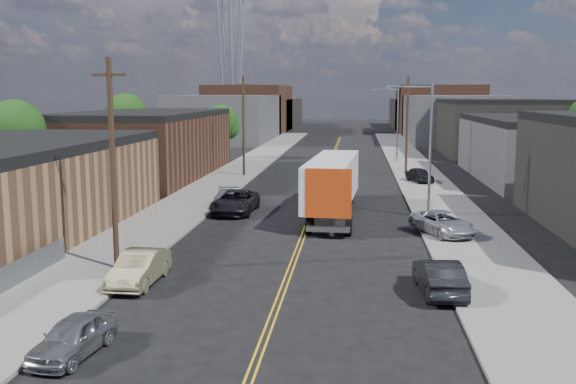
% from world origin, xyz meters
% --- Properties ---
extents(ground, '(260.00, 260.00, 0.00)m').
position_xyz_m(ground, '(0.00, 60.00, 0.00)').
color(ground, black).
rests_on(ground, ground).
extents(centerline, '(0.32, 120.00, 0.01)m').
position_xyz_m(centerline, '(0.00, 45.00, 0.01)').
color(centerline, gold).
rests_on(centerline, ground).
extents(sidewalk_left, '(5.00, 140.00, 0.15)m').
position_xyz_m(sidewalk_left, '(-9.50, 45.00, 0.07)').
color(sidewalk_left, slate).
rests_on(sidewalk_left, ground).
extents(sidewalk_right, '(5.00, 140.00, 0.15)m').
position_xyz_m(sidewalk_right, '(9.50, 45.00, 0.07)').
color(sidewalk_right, slate).
rests_on(sidewalk_right, ground).
extents(warehouse_tan, '(12.00, 22.00, 5.60)m').
position_xyz_m(warehouse_tan, '(-18.00, 18.00, 2.80)').
color(warehouse_tan, '#8C6240').
rests_on(warehouse_tan, ground).
extents(warehouse_brown, '(12.00, 26.00, 6.60)m').
position_xyz_m(warehouse_brown, '(-18.00, 44.00, 3.30)').
color(warehouse_brown, '#4D2C1F').
rests_on(warehouse_brown, ground).
extents(industrial_right_b, '(14.00, 24.00, 6.10)m').
position_xyz_m(industrial_right_b, '(22.00, 46.00, 3.05)').
color(industrial_right_b, '#3C3C3F').
rests_on(industrial_right_b, ground).
extents(industrial_right_c, '(14.00, 22.00, 7.60)m').
position_xyz_m(industrial_right_c, '(22.00, 72.00, 3.80)').
color(industrial_right_c, black).
rests_on(industrial_right_c, ground).
extents(skyline_left_a, '(16.00, 30.00, 8.00)m').
position_xyz_m(skyline_left_a, '(-20.00, 95.00, 4.00)').
color(skyline_left_a, '#3C3C3F').
rests_on(skyline_left_a, ground).
extents(skyline_right_a, '(16.00, 30.00, 8.00)m').
position_xyz_m(skyline_right_a, '(20.00, 95.00, 4.00)').
color(skyline_right_a, '#3C3C3F').
rests_on(skyline_right_a, ground).
extents(skyline_left_b, '(16.00, 26.00, 10.00)m').
position_xyz_m(skyline_left_b, '(-20.00, 120.00, 5.00)').
color(skyline_left_b, '#4D2C1F').
rests_on(skyline_left_b, ground).
extents(skyline_right_b, '(16.00, 26.00, 10.00)m').
position_xyz_m(skyline_right_b, '(20.00, 120.00, 5.00)').
color(skyline_right_b, '#4D2C1F').
rests_on(skyline_right_b, ground).
extents(skyline_left_c, '(16.00, 40.00, 7.00)m').
position_xyz_m(skyline_left_c, '(-20.00, 140.00, 3.50)').
color(skyline_left_c, black).
rests_on(skyline_left_c, ground).
extents(skyline_right_c, '(16.00, 40.00, 7.00)m').
position_xyz_m(skyline_right_c, '(20.00, 140.00, 3.50)').
color(skyline_right_c, black).
rests_on(skyline_right_c, ground).
extents(streetlight_near, '(3.39, 0.25, 9.00)m').
position_xyz_m(streetlight_near, '(7.60, 25.00, 5.33)').
color(streetlight_near, gray).
rests_on(streetlight_near, ground).
extents(streetlight_far, '(3.39, 0.25, 9.00)m').
position_xyz_m(streetlight_far, '(7.60, 60.00, 5.33)').
color(streetlight_far, gray).
rests_on(streetlight_far, ground).
extents(utility_pole_left_near, '(1.60, 0.26, 10.00)m').
position_xyz_m(utility_pole_left_near, '(-8.20, 10.00, 5.14)').
color(utility_pole_left_near, black).
rests_on(utility_pole_left_near, ground).
extents(utility_pole_left_far, '(1.60, 0.26, 10.00)m').
position_xyz_m(utility_pole_left_far, '(-8.20, 45.00, 5.14)').
color(utility_pole_left_far, black).
rests_on(utility_pole_left_far, ground).
extents(utility_pole_right, '(1.60, 0.26, 10.00)m').
position_xyz_m(utility_pole_right, '(8.20, 48.00, 5.14)').
color(utility_pole_right, black).
rests_on(utility_pole_right, ground).
extents(tree_left_near, '(4.85, 4.76, 7.91)m').
position_xyz_m(tree_left_near, '(-23.94, 30.00, 5.18)').
color(tree_left_near, black).
rests_on(tree_left_near, ground).
extents(tree_left_mid, '(5.10, 5.04, 8.37)m').
position_xyz_m(tree_left_mid, '(-23.94, 55.00, 5.48)').
color(tree_left_mid, black).
rests_on(tree_left_mid, ground).
extents(tree_left_far, '(4.35, 4.20, 6.97)m').
position_xyz_m(tree_left_far, '(-13.94, 62.00, 4.57)').
color(tree_left_far, black).
rests_on(tree_left_far, ground).
extents(semi_truck, '(3.48, 15.80, 4.10)m').
position_xyz_m(semi_truck, '(1.50, 25.61, 2.33)').
color(semi_truck, silver).
rests_on(semi_truck, ground).
extents(car_left_a, '(1.94, 3.90, 1.28)m').
position_xyz_m(car_left_a, '(-5.92, 0.19, 0.64)').
color(car_left_a, gray).
rests_on(car_left_a, ground).
extents(car_left_b, '(1.65, 4.51, 1.48)m').
position_xyz_m(car_left_b, '(-6.40, 8.00, 0.74)').
color(car_left_b, '#79714F').
rests_on(car_left_b, ground).
extents(car_left_c, '(2.82, 5.83, 1.60)m').
position_xyz_m(car_left_c, '(-5.35, 25.25, 0.80)').
color(car_left_c, black).
rests_on(car_left_c, ground).
extents(car_left_d, '(2.33, 4.72, 1.32)m').
position_xyz_m(car_left_d, '(-6.40, 27.20, 0.66)').
color(car_left_d, '#A6A8AC').
rests_on(car_left_d, ground).
extents(car_right_oncoming, '(1.93, 4.64, 1.49)m').
position_xyz_m(car_right_oncoming, '(6.60, 8.00, 0.75)').
color(car_right_oncoming, black).
rests_on(car_right_oncoming, ground).
extents(car_right_lot_a, '(4.05, 5.30, 1.34)m').
position_xyz_m(car_right_lot_a, '(8.20, 19.14, 0.82)').
color(car_right_lot_a, '#B7BABD').
rests_on(car_right_lot_a, sidewalk_right).
extents(car_right_lot_c, '(2.75, 4.20, 1.33)m').
position_xyz_m(car_right_lot_c, '(9.02, 41.92, 0.81)').
color(car_right_lot_c, black).
rests_on(car_right_lot_c, sidewalk_right).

